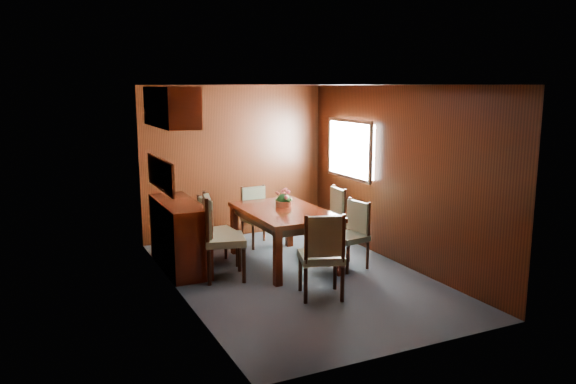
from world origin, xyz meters
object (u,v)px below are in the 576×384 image
flower_centerpiece (284,198)px  chair_head (322,251)px  dining_table (284,217)px  chair_left_near (218,232)px  sideboard (179,235)px  chair_right_near (352,231)px

flower_centerpiece → chair_head: bearing=-98.8°
dining_table → chair_left_near: 1.02m
sideboard → chair_right_near: size_ratio=1.55×
sideboard → dining_table: bearing=-18.4°
dining_table → flower_centerpiece: bearing=65.7°
dining_table → flower_centerpiece: 0.32m
sideboard → flower_centerpiece: (1.42, -0.23, 0.42)m
chair_head → flower_centerpiece: (0.24, 1.55, 0.31)m
chair_head → flower_centerpiece: chair_head is taller
dining_table → chair_left_near: bearing=-169.5°
chair_right_near → flower_centerpiece: (-0.67, 0.72, 0.37)m
chair_head → chair_right_near: bearing=60.4°
chair_head → chair_left_near: bearing=144.7°
flower_centerpiece → sideboard: bearing=170.7°
chair_left_near → flower_centerpiece: chair_left_near is taller
dining_table → chair_head: size_ratio=1.60×
chair_left_near → chair_head: chair_left_near is taller
chair_left_near → chair_right_near: (1.76, -0.32, -0.10)m
sideboard → chair_left_near: (0.32, -0.63, 0.15)m
chair_left_near → flower_centerpiece: 1.20m
chair_right_near → flower_centerpiece: 1.05m
flower_centerpiece → chair_right_near: bearing=-47.2°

